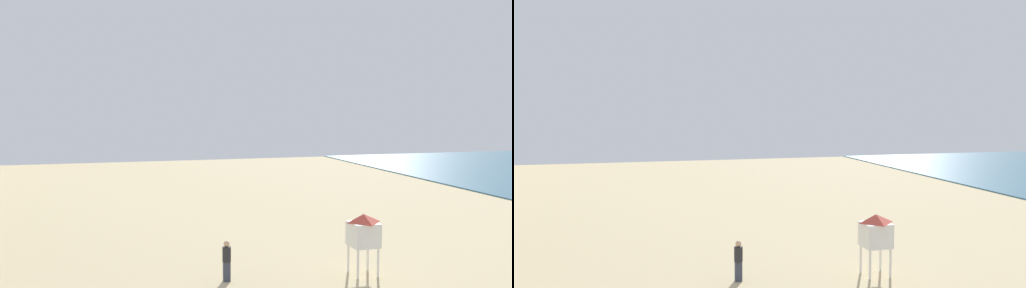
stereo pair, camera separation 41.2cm
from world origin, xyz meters
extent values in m
cube|color=#383D4C|center=(1.74, 12.66, 0.40)|extent=(0.28, 0.18, 0.80)
cylinder|color=#262628|center=(1.74, 12.66, 1.10)|extent=(0.34, 0.34, 0.60)
sphere|color=tan|center=(1.74, 12.66, 1.52)|extent=(0.24, 0.24, 0.24)
cylinder|color=white|center=(6.91, 11.51, 0.60)|extent=(0.10, 0.10, 1.20)
cylinder|color=white|center=(7.81, 11.51, 0.60)|extent=(0.10, 0.10, 1.20)
cylinder|color=white|center=(6.91, 12.41, 0.60)|extent=(0.10, 0.10, 1.20)
cylinder|color=white|center=(7.81, 12.41, 0.60)|extent=(0.10, 0.10, 1.20)
cube|color=white|center=(7.36, 11.96, 1.70)|extent=(1.10, 1.10, 1.00)
pyramid|color=#D14C3D|center=(7.36, 11.96, 2.38)|extent=(1.10, 1.10, 0.35)
camera|label=1|loc=(-2.98, -8.38, 7.07)|focal=38.73mm
camera|label=2|loc=(-2.59, -8.49, 7.07)|focal=38.73mm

